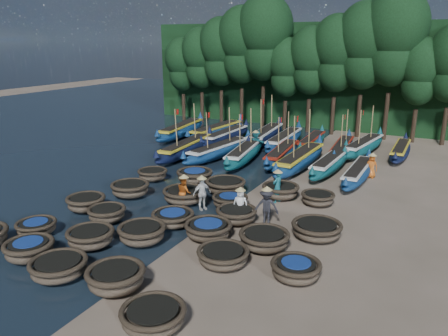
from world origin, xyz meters
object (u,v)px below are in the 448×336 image
at_px(coracle_13, 208,229).
at_px(coracle_7, 142,233).
at_px(long_boat_17, 400,151).
at_px(fisherman_1, 277,185).
at_px(coracle_16, 184,195).
at_px(fisherman_5, 255,142).
at_px(coracle_10, 86,202).
at_px(coracle_14, 264,239).
at_px(long_boat_13, 284,140).
at_px(coracle_8, 223,256).
at_px(coracle_15, 130,189).
at_px(coracle_18, 236,214).
at_px(fisherman_4, 202,192).
at_px(coracle_2, 59,267).
at_px(coracle_11, 107,213).
at_px(coracle_4, 153,316).
at_px(long_boat_5, 282,154).
at_px(coracle_5, 36,227).
at_px(coracle_23, 281,191).
at_px(long_boat_14, 312,141).
at_px(long_boat_7, 330,163).
at_px(long_boat_8, 358,173).
at_px(fisherman_3, 266,206).
at_px(fisherman_0, 240,202).
at_px(coracle_1, 29,249).
at_px(coracle_3, 116,277).
at_px(coracle_12, 173,218).
at_px(fisherman_2, 184,191).
at_px(coracle_21, 195,176).
at_px(long_boat_2, 186,148).
at_px(coracle_6, 90,237).
at_px(coracle_22, 226,185).
at_px(long_boat_3, 219,150).
at_px(long_boat_4, 245,153).
at_px(long_boat_15, 342,149).
at_px(long_boat_9, 181,130).
at_px(coracle_20, 153,174).
at_px(coracle_24, 318,198).
at_px(long_boat_11, 226,136).
at_px(long_boat_16, 363,146).
at_px(long_boat_10, 216,131).
at_px(coracle_19, 317,229).
at_px(coracle_9, 296,269).
at_px(fisherman_6, 372,165).

bearing_deg(coracle_13, coracle_7, -142.95).
distance_m(long_boat_17, fisherman_1, 13.93).
distance_m(coracle_16, fisherman_5, 11.30).
xyz_separation_m(coracle_10, coracle_16, (3.81, 3.31, -0.01)).
xyz_separation_m(coracle_14, long_boat_13, (-5.49, 17.50, 0.16)).
height_order(coracle_8, coracle_15, coracle_15).
height_order(coracle_18, fisherman_1, fisherman_1).
bearing_deg(fisherman_4, coracle_7, -153.89).
relative_size(coracle_2, coracle_11, 1.23).
xyz_separation_m(coracle_4, long_boat_5, (-3.16, 19.65, 0.16)).
relative_size(coracle_5, coracle_23, 0.91).
bearing_deg(long_boat_14, long_boat_7, -64.97).
bearing_deg(long_boat_7, long_boat_17, 60.26).
relative_size(long_boat_8, fisherman_3, 3.70).
xyz_separation_m(fisherman_0, fisherman_4, (-2.22, 0.10, 0.10)).
distance_m(coracle_1, coracle_18, 9.07).
bearing_deg(coracle_3, coracle_12, 103.59).
distance_m(coracle_16, long_boat_7, 10.91).
distance_m(long_boat_5, fisherman_2, 10.91).
xyz_separation_m(coracle_21, long_boat_2, (-3.95, 5.28, 0.13)).
bearing_deg(fisherman_0, coracle_18, -97.28).
distance_m(coracle_6, fisherman_3, 7.96).
distance_m(coracle_22, long_boat_17, 15.26).
bearing_deg(long_boat_3, coracle_4, -60.19).
bearing_deg(long_boat_7, coracle_23, -97.59).
distance_m(coracle_1, fisherman_5, 19.51).
bearing_deg(coracle_3, coracle_16, 106.66).
distance_m(coracle_2, long_boat_4, 17.77).
bearing_deg(long_boat_15, long_boat_9, 175.49).
xyz_separation_m(coracle_6, long_boat_4, (-0.02, 15.36, 0.13)).
bearing_deg(fisherman_1, coracle_1, -12.06).
relative_size(coracle_7, coracle_20, 1.11).
distance_m(coracle_4, long_boat_8, 17.82).
relative_size(coracle_4, coracle_24, 0.95).
xyz_separation_m(long_boat_11, long_boat_16, (11.08, 1.58, 0.01)).
bearing_deg(coracle_24, coracle_10, -148.49).
distance_m(coracle_4, fisherman_5, 21.42).
bearing_deg(coracle_16, fisherman_4, -17.67).
distance_m(coracle_23, long_boat_8, 6.10).
xyz_separation_m(coracle_5, coracle_22, (4.98, 8.79, 0.09)).
bearing_deg(fisherman_5, long_boat_10, -32.28).
xyz_separation_m(coracle_13, long_boat_2, (-8.48, 11.60, 0.18)).
relative_size(coracle_19, long_boat_2, 0.31).
relative_size(coracle_9, long_boat_13, 0.22).
bearing_deg(long_boat_5, coracle_8, -83.47).
bearing_deg(coracle_12, coracle_2, -100.56).
distance_m(coracle_2, fisherman_6, 19.54).
bearing_deg(fisherman_5, coracle_24, 133.51).
bearing_deg(long_boat_16, coracle_8, -85.80).
distance_m(coracle_1, coracle_13, 7.29).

